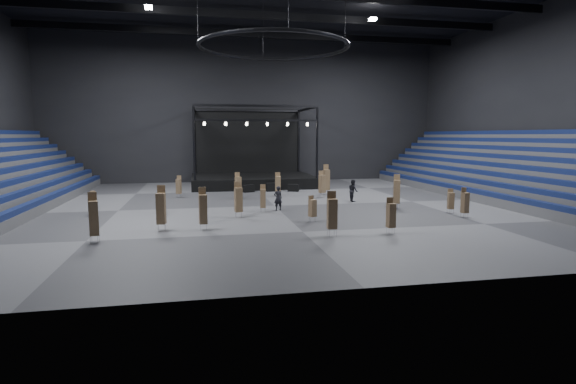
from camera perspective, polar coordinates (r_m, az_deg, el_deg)
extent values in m
plane|color=#4F4F52|center=(37.88, -1.74, -1.76)|extent=(50.00, 50.00, 0.00)
cube|color=black|center=(58.32, -5.26, 10.22)|extent=(50.00, 0.20, 18.00)
cube|color=black|center=(17.35, 10.33, 17.38)|extent=(50.00, 0.20, 18.00)
cube|color=black|center=(48.43, 29.33, 9.97)|extent=(0.20, 42.00, 18.00)
cube|color=#0C0F37|center=(39.09, -28.94, -0.97)|extent=(0.59, 40.00, 0.40)
cube|color=#0C0F37|center=(39.29, -30.25, 0.08)|extent=(0.59, 40.00, 0.40)
cube|color=#0C0F37|center=(39.52, -31.55, 1.13)|extent=(0.59, 40.00, 0.40)
cube|color=#49494B|center=(46.42, 25.30, -0.33)|extent=(7.20, 40.00, 0.75)
cube|color=#0C0F37|center=(44.48, 21.94, 0.29)|extent=(0.59, 40.00, 0.40)
cube|color=#49494B|center=(46.64, 25.77, 0.15)|extent=(6.30, 40.00, 1.50)
cube|color=#0C0F37|center=(44.90, 22.94, 1.27)|extent=(0.59, 40.00, 0.40)
cube|color=#49494B|center=(46.88, 26.23, 0.61)|extent=(5.40, 40.00, 2.25)
cube|color=#0C0F37|center=(45.35, 23.93, 2.22)|extent=(0.59, 40.00, 0.40)
cube|color=#49494B|center=(47.12, 26.69, 1.08)|extent=(4.50, 40.00, 3.00)
cube|color=#0C0F37|center=(45.82, 24.90, 3.16)|extent=(0.59, 40.00, 0.40)
cube|color=#49494B|center=(47.36, 27.15, 1.54)|extent=(3.60, 40.00, 3.75)
cube|color=#0C0F37|center=(46.32, 25.85, 4.07)|extent=(0.59, 40.00, 0.40)
cube|color=#49494B|center=(47.61, 27.60, 1.99)|extent=(2.70, 40.00, 4.50)
cube|color=#0C0F37|center=(46.84, 26.78, 4.97)|extent=(0.59, 40.00, 0.40)
cube|color=#49494B|center=(47.87, 28.04, 2.44)|extent=(1.80, 40.00, 5.25)
cube|color=#0C0F37|center=(47.39, 27.70, 5.84)|extent=(0.59, 40.00, 0.40)
cube|color=#49494B|center=(48.13, 28.49, 2.88)|extent=(0.90, 40.00, 6.00)
cube|color=#0C0F37|center=(47.96, 28.59, 6.69)|extent=(0.59, 40.00, 0.40)
cube|color=black|center=(53.04, -4.53, 1.45)|extent=(14.00, 10.00, 1.20)
cube|color=black|center=(57.54, -5.15, 6.48)|extent=(13.30, 0.30, 8.00)
cylinder|color=black|center=(47.81, -11.84, 6.09)|extent=(0.24, 0.24, 7.80)
cylinder|color=black|center=(57.01, -11.77, 6.25)|extent=(0.24, 0.24, 7.80)
cylinder|color=black|center=(49.50, 3.71, 6.26)|extent=(0.24, 0.24, 7.80)
cylinder|color=black|center=(58.43, 1.37, 6.42)|extent=(0.24, 0.24, 7.80)
cube|color=black|center=(48.30, -3.97, 10.87)|extent=(13.40, 0.25, 0.25)
cube|color=black|center=(57.42, -5.17, 10.27)|extent=(13.40, 0.25, 0.25)
cube|color=black|center=(48.23, -3.95, 9.09)|extent=(13.40, 0.20, 0.20)
cylinder|color=white|center=(47.82, -10.57, 8.52)|extent=(0.24, 0.24, 0.35)
cylinder|color=white|center=(47.91, -7.91, 8.57)|extent=(0.24, 0.24, 0.35)
cylinder|color=white|center=(48.09, -5.27, 8.61)|extent=(0.24, 0.24, 0.35)
cylinder|color=white|center=(48.37, -2.64, 8.62)|extent=(0.24, 0.24, 0.35)
cylinder|color=white|center=(48.76, -0.06, 8.62)|extent=(0.24, 0.24, 0.35)
cylinder|color=white|center=(49.23, 2.48, 8.60)|extent=(0.24, 0.24, 0.35)
torus|color=black|center=(38.09, -1.81, 17.94)|extent=(12.30, 12.30, 0.30)
cylinder|color=black|center=(40.04, 7.28, 21.02)|extent=(0.04, 0.04, 5.00)
cylinder|color=black|center=(44.40, -3.19, 19.68)|extent=(0.04, 0.04, 5.00)
cylinder|color=black|center=(38.13, -11.44, 21.65)|extent=(0.04, 0.04, 5.00)
cube|color=black|center=(45.76, -3.39, 21.49)|extent=(49.00, 0.35, 0.70)
cube|color=black|center=(53.48, -4.65, 19.38)|extent=(49.00, 0.35, 0.70)
cube|color=white|center=(42.45, -17.29, 21.49)|extent=(0.60, 0.60, 0.25)
cube|color=white|center=(45.28, 10.72, 20.75)|extent=(0.60, 0.60, 0.25)
cube|color=black|center=(47.05, -5.04, 0.45)|extent=(1.29, 1.00, 0.77)
cube|color=black|center=(47.63, -1.98, 0.63)|extent=(1.41, 0.83, 0.89)
cube|color=black|center=(47.50, 0.68, 0.53)|extent=(1.28, 0.97, 0.76)
cylinder|color=silver|center=(28.93, -16.18, -4.41)|extent=(0.03, 0.03, 0.43)
cylinder|color=silver|center=(29.33, -16.11, -4.26)|extent=(0.03, 0.03, 0.43)
cylinder|color=silver|center=(28.89, -15.37, -4.40)|extent=(0.03, 0.03, 0.43)
cylinder|color=silver|center=(29.30, -15.31, -4.24)|extent=(0.03, 0.03, 0.43)
cube|color=olive|center=(28.90, -15.82, -2.03)|extent=(0.59, 0.59, 1.93)
cube|color=olive|center=(28.98, -15.79, -0.18)|extent=(0.50, 0.14, 1.06)
cylinder|color=silver|center=(34.59, -3.42, -2.33)|extent=(0.03, 0.03, 0.35)
cylinder|color=silver|center=(34.92, -3.50, -2.24)|extent=(0.03, 0.03, 0.35)
cylinder|color=silver|center=(34.64, -2.88, -2.32)|extent=(0.03, 0.03, 0.35)
cylinder|color=silver|center=(34.96, -2.96, -2.23)|extent=(0.03, 0.03, 0.35)
cube|color=olive|center=(34.64, -3.20, -0.82)|extent=(0.48, 0.48, 1.44)
cube|color=olive|center=(34.73, -3.21, 0.32)|extent=(0.41, 0.11, 0.79)
cylinder|color=silver|center=(27.04, -23.82, -5.58)|extent=(0.03, 0.03, 0.40)
cylinder|color=silver|center=(27.41, -23.65, -5.41)|extent=(0.03, 0.03, 0.40)
cylinder|color=silver|center=(26.96, -23.02, -5.58)|extent=(0.03, 0.03, 0.40)
cylinder|color=silver|center=(27.33, -22.86, -5.40)|extent=(0.03, 0.03, 0.40)
cube|color=olive|center=(26.97, -23.46, -3.08)|extent=(0.59, 0.59, 1.92)
cube|color=olive|center=(27.03, -23.58, -1.11)|extent=(0.47, 0.18, 1.06)
cylinder|color=silver|center=(42.13, -6.56, -0.61)|extent=(0.03, 0.03, 0.41)
cylinder|color=silver|center=(42.51, -6.61, -0.54)|extent=(0.03, 0.03, 0.41)
cylinder|color=silver|center=(42.16, -6.04, -0.60)|extent=(0.03, 0.03, 0.41)
cylinder|color=silver|center=(42.55, -6.09, -0.53)|extent=(0.03, 0.03, 0.41)
cube|color=olive|center=(42.21, -6.34, 0.81)|extent=(0.61, 0.61, 1.65)
cube|color=olive|center=(42.32, -6.46, 1.89)|extent=(0.47, 0.20, 0.91)
cylinder|color=silver|center=(36.08, 19.82, -2.36)|extent=(0.03, 0.03, 0.35)
cylinder|color=silver|center=(36.36, 19.55, -2.27)|extent=(0.03, 0.03, 0.35)
cylinder|color=silver|center=(36.25, 20.28, -2.33)|extent=(0.03, 0.03, 0.35)
cylinder|color=silver|center=(36.53, 20.00, -2.25)|extent=(0.03, 0.03, 0.35)
cube|color=olive|center=(36.19, 19.97, -1.05)|extent=(0.50, 0.50, 1.25)
cube|color=olive|center=(36.28, 19.92, -0.11)|extent=(0.41, 0.14, 0.69)
cylinder|color=silver|center=(43.61, -1.50, -0.29)|extent=(0.03, 0.03, 0.43)
cylinder|color=silver|center=(44.01, -1.59, -0.22)|extent=(0.03, 0.03, 0.43)
cylinder|color=silver|center=(43.68, -0.98, -0.28)|extent=(0.03, 0.03, 0.43)
cylinder|color=silver|center=(44.08, -1.07, -0.21)|extent=(0.03, 0.03, 0.43)
cube|color=olive|center=(43.73, -1.29, 1.02)|extent=(0.57, 0.57, 1.52)
cube|color=olive|center=(43.87, -1.31, 1.97)|extent=(0.50, 0.12, 0.84)
cylinder|color=silver|center=(35.42, -15.95, -2.37)|extent=(0.03, 0.03, 0.36)
cylinder|color=silver|center=(35.76, -15.91, -2.28)|extent=(0.03, 0.03, 0.36)
cylinder|color=silver|center=(35.39, -15.41, -2.36)|extent=(0.03, 0.03, 0.36)
cylinder|color=silver|center=(35.73, -15.37, -2.27)|extent=(0.03, 0.03, 0.36)
cube|color=olive|center=(35.46, -15.70, -1.06)|extent=(0.43, 0.43, 1.22)
cube|color=olive|center=(35.56, -15.71, -0.12)|extent=(0.41, 0.06, 0.67)
cylinder|color=silver|center=(26.39, 5.28, -5.24)|extent=(0.03, 0.03, 0.45)
cylinder|color=silver|center=(26.79, 5.02, -5.05)|extent=(0.03, 0.03, 0.45)
cylinder|color=silver|center=(26.52, 6.17, -5.19)|extent=(0.03, 0.03, 0.45)
cylinder|color=silver|center=(26.92, 5.90, -5.00)|extent=(0.03, 0.03, 0.45)
cube|color=olive|center=(26.44, 5.62, -2.77)|extent=(0.59, 0.59, 1.77)
cube|color=olive|center=(26.53, 5.55, -0.91)|extent=(0.53, 0.12, 0.97)
cylinder|color=silver|center=(34.53, 21.40, -2.83)|extent=(0.03, 0.03, 0.36)
cylinder|color=silver|center=(34.82, 21.09, -2.74)|extent=(0.03, 0.03, 0.36)
cylinder|color=silver|center=(34.72, 21.87, -2.80)|extent=(0.03, 0.03, 0.36)
cylinder|color=silver|center=(35.00, 21.57, -2.71)|extent=(0.03, 0.03, 0.36)
cube|color=olive|center=(34.63, 21.55, -1.27)|extent=(0.49, 0.49, 1.47)
cube|color=olive|center=(34.67, 21.41, -0.11)|extent=(0.42, 0.11, 0.81)
cylinder|color=silver|center=(43.91, -13.92, -0.49)|extent=(0.03, 0.03, 0.37)
cylinder|color=silver|center=(44.25, -13.90, -0.43)|extent=(0.03, 0.03, 0.37)
cylinder|color=silver|center=(43.89, -13.46, -0.48)|extent=(0.03, 0.03, 0.37)
cylinder|color=silver|center=(44.24, -13.45, -0.42)|extent=(0.03, 0.03, 0.37)
cube|color=olive|center=(43.97, -13.72, 0.69)|extent=(0.55, 0.55, 1.40)
cube|color=olive|center=(44.07, -13.66, 1.56)|extent=(0.42, 0.18, 0.77)
cylinder|color=silver|center=(30.75, 2.89, -3.53)|extent=(0.03, 0.03, 0.36)
cylinder|color=silver|center=(31.07, 2.74, -3.41)|extent=(0.03, 0.03, 0.36)
cylinder|color=silver|center=(30.83, 3.51, -3.50)|extent=(0.03, 0.03, 0.36)
cylinder|color=silver|center=(31.16, 3.35, -3.39)|extent=(0.03, 0.03, 0.36)
cube|color=olive|center=(30.82, 3.13, -2.06)|extent=(0.56, 0.56, 1.17)
cube|color=olive|center=(30.88, 2.93, -1.03)|extent=(0.40, 0.21, 0.65)
cylinder|color=silver|center=(27.72, 12.71, -4.87)|extent=(0.03, 0.03, 0.37)
cylinder|color=silver|center=(28.03, 12.42, -4.73)|extent=(0.03, 0.03, 0.37)
cylinder|color=silver|center=(27.86, 13.38, -4.83)|extent=(0.03, 0.03, 0.37)
cylinder|color=silver|center=(28.17, 13.08, -4.69)|extent=(0.03, 0.03, 0.37)
cube|color=olive|center=(27.77, 12.95, -2.92)|extent=(0.49, 0.49, 1.47)
cube|color=olive|center=(27.82, 12.80, -1.47)|extent=(0.43, 0.10, 0.81)
cylinder|color=silver|center=(42.93, 4.16, -0.42)|extent=(0.03, 0.03, 0.44)
cylinder|color=silver|center=(43.33, 4.02, -0.35)|extent=(0.03, 0.03, 0.44)
cylinder|color=silver|center=(43.04, 4.70, -0.41)|extent=(0.03, 0.03, 0.44)
cylinder|color=silver|center=(43.44, 4.55, -0.33)|extent=(0.03, 0.03, 0.44)
cube|color=olive|center=(43.06, 4.37, 1.03)|extent=(0.67, 0.67, 1.70)
cube|color=olive|center=(43.15, 4.21, 2.11)|extent=(0.49, 0.24, 0.93)
cylinder|color=silver|center=(28.55, -11.06, -4.45)|extent=(0.03, 0.03, 0.39)
cylinder|color=silver|center=(28.91, -11.06, -4.31)|extent=(0.03, 0.03, 0.39)
cylinder|color=silver|center=(28.55, -10.30, -4.44)|extent=(0.03, 0.03, 0.39)
cylinder|color=silver|center=(28.92, -10.32, -4.29)|extent=(0.03, 0.03, 0.39)
cube|color=olive|center=(28.53, -10.74, -2.18)|extent=(0.53, 0.53, 1.84)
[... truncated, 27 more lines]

